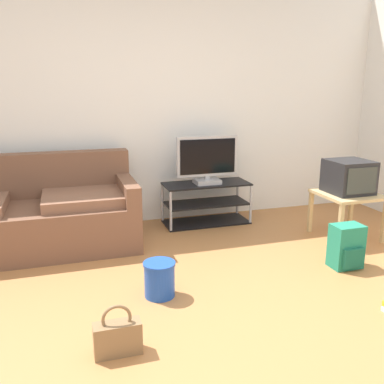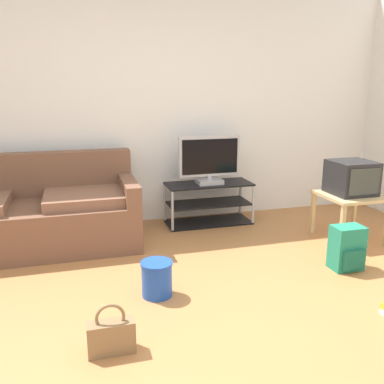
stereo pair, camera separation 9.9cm
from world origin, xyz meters
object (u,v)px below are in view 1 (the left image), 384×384
tv_stand (206,203)px  couch (27,216)px  crt_tv (349,177)px  side_table (348,199)px  cleaning_bucket (160,278)px  backpack (346,247)px  flat_tv (207,160)px  handbag (118,337)px

tv_stand → couch: bearing=-173.1°
tv_stand → crt_tv: 1.57m
side_table → crt_tv: size_ratio=1.41×
tv_stand → side_table: 1.53m
cleaning_bucket → backpack: bearing=0.9°
flat_tv → backpack: (0.76, -1.51, -0.55)m
crt_tv → backpack: bearing=-125.9°
backpack → cleaning_bucket: 1.68m
tv_stand → handbag: (-1.32, -2.18, -0.12)m
flat_tv → handbag: 2.60m
backpack → handbag: (-2.08, -0.65, -0.08)m
flat_tv → handbag: flat_tv is taller
backpack → couch: bearing=-179.9°
flat_tv → crt_tv: (1.24, -0.85, -0.09)m
tv_stand → backpack: (0.76, -1.53, -0.05)m
tv_stand → handbag: bearing=-121.1°
crt_tv → cleaning_bucket: 2.32m
couch → flat_tv: (1.92, 0.21, 0.41)m
flat_tv → side_table: 1.55m
tv_stand → backpack: 1.71m
side_table → handbag: 2.88m
couch → crt_tv: size_ratio=5.05×
handbag → tv_stand: bearing=58.9°
side_table → backpack: size_ratio=1.50×
tv_stand → side_table: size_ratio=1.68×
couch → cleaning_bucket: bearing=-52.9°
flat_tv → side_table: (1.24, -0.86, -0.33)m
couch → handbag: couch is taller
couch → tv_stand: bearing=6.9°
side_table → crt_tv: bearing=90.0°
flat_tv → cleaning_bucket: size_ratio=2.59×
side_table → cleaning_bucket: bearing=-162.7°
tv_stand → crt_tv: crt_tv is taller
tv_stand → cleaning_bucket: tv_stand is taller
backpack → side_table: bearing=79.3°
crt_tv → handbag: crt_tv is taller
backpack → cleaning_bucket: bearing=-153.1°
cleaning_bucket → couch: bearing=127.1°
crt_tv → handbag: (-2.56, -1.31, -0.54)m
crt_tv → cleaning_bucket: crt_tv is taller
couch → handbag: (0.60, -1.95, -0.22)m
couch → cleaning_bucket: 1.67m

